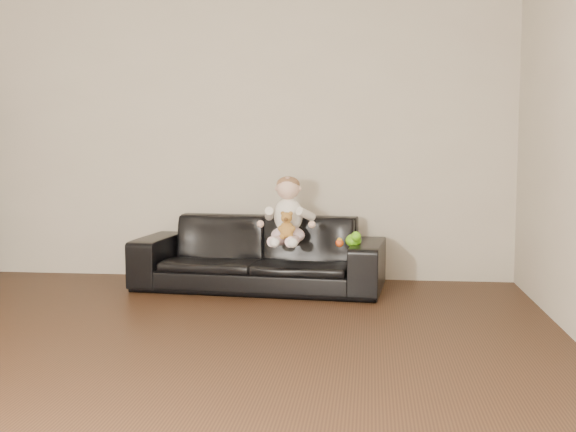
# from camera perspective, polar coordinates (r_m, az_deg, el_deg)

# --- Properties ---
(floor) EXTENTS (5.50, 5.50, 0.00)m
(floor) POSITION_cam_1_polar(r_m,az_deg,el_deg) (3.78, -14.28, -12.11)
(floor) COLOR #382214
(floor) RESTS_ON ground
(wall_back) EXTENTS (5.00, 0.00, 5.00)m
(wall_back) POSITION_cam_1_polar(r_m,az_deg,el_deg) (6.25, -5.53, 7.05)
(wall_back) COLOR beige
(wall_back) RESTS_ON ground
(sofa) EXTENTS (2.01, 0.94, 0.57)m
(sofa) POSITION_cam_1_polar(r_m,az_deg,el_deg) (5.74, -2.29, -2.96)
(sofa) COLOR black
(sofa) RESTS_ON floor
(baby) EXTENTS (0.39, 0.47, 0.53)m
(baby) POSITION_cam_1_polar(r_m,az_deg,el_deg) (5.56, -0.02, 0.12)
(baby) COLOR #F7D1DC
(baby) RESTS_ON sofa
(teddy_bear) EXTENTS (0.11, 0.11, 0.20)m
(teddy_bear) POSITION_cam_1_polar(r_m,az_deg,el_deg) (5.41, -0.11, -0.74)
(teddy_bear) COLOR #AB7731
(teddy_bear) RESTS_ON sofa
(toy_green) EXTENTS (0.15, 0.17, 0.10)m
(toy_green) POSITION_cam_1_polar(r_m,az_deg,el_deg) (5.46, 5.20, -1.94)
(toy_green) COLOR #64CA17
(toy_green) RESTS_ON sofa
(toy_rattle) EXTENTS (0.08, 0.08, 0.06)m
(toy_rattle) POSITION_cam_1_polar(r_m,az_deg,el_deg) (5.45, 4.10, -2.15)
(toy_rattle) COLOR #EA501B
(toy_rattle) RESTS_ON sofa
(toy_blue_disc) EXTENTS (0.12, 0.12, 0.01)m
(toy_blue_disc) POSITION_cam_1_polar(r_m,az_deg,el_deg) (5.59, 5.18, -2.22)
(toy_blue_disc) COLOR blue
(toy_blue_disc) RESTS_ON sofa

